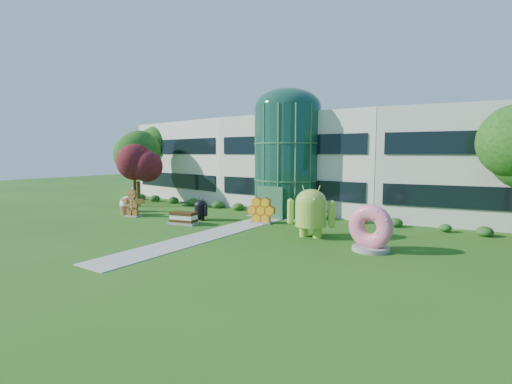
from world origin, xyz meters
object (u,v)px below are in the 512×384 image
Objects in this scene: android_green at (311,209)px; gingerbread at (132,203)px; donut at (371,227)px; android_black at (201,208)px.

android_green is 1.42× the size of gingerbread.
gingerbread is (-16.69, -1.43, -0.67)m from android_green.
donut reaches higher than gingerbread.
android_green is at bearing 171.12° from donut.
donut reaches higher than android_black.
gingerbread is at bearing -147.12° from android_black.
donut is at bearing -12.06° from gingerbread.
android_black is 0.75× the size of gingerbread.
android_black is at bearing 179.49° from donut.
android_green reaches higher than android_black.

